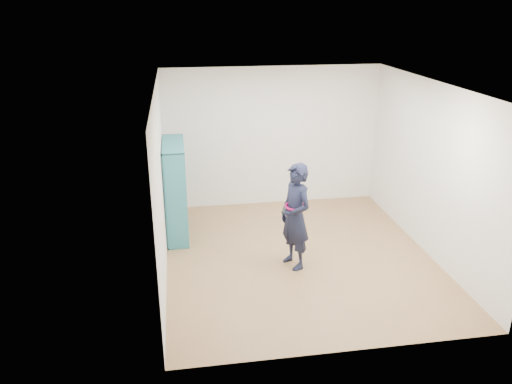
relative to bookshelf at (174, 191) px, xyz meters
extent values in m
plane|color=#996C45|center=(1.84, -1.11, -0.77)|extent=(4.50, 4.50, 0.00)
plane|color=white|center=(1.84, -1.11, 1.83)|extent=(4.50, 4.50, 0.00)
cube|color=white|center=(-0.16, -1.11, 0.53)|extent=(0.02, 4.50, 2.60)
cube|color=white|center=(3.84, -1.11, 0.53)|extent=(0.02, 4.50, 2.60)
cube|color=white|center=(1.84, 1.14, 0.53)|extent=(4.00, 0.02, 2.60)
cube|color=white|center=(1.84, -3.36, 0.53)|extent=(4.00, 0.02, 2.60)
cube|color=teal|center=(0.03, -0.57, 0.02)|extent=(0.34, 0.02, 1.57)
cube|color=teal|center=(0.03, 0.59, 0.02)|extent=(0.34, 0.02, 1.57)
cube|color=teal|center=(0.03, 0.01, -0.76)|extent=(0.34, 1.18, 0.02)
cube|color=teal|center=(0.03, 0.01, 0.79)|extent=(0.34, 1.18, 0.02)
cube|color=teal|center=(-0.13, 0.01, 0.02)|extent=(0.02, 1.18, 1.57)
cube|color=teal|center=(0.03, -0.18, 0.02)|extent=(0.32, 0.02, 1.52)
cube|color=teal|center=(0.03, 0.20, 0.02)|extent=(0.32, 0.02, 1.52)
cube|color=teal|center=(0.03, 0.01, -0.36)|extent=(0.32, 1.13, 0.02)
cube|color=teal|center=(0.03, 0.01, 0.02)|extent=(0.32, 1.13, 0.02)
cube|color=teal|center=(0.03, 0.01, 0.40)|extent=(0.32, 1.13, 0.02)
cube|color=beige|center=(0.04, -0.37, -0.71)|extent=(0.22, 0.14, 0.06)
cube|color=black|center=(0.05, -0.42, -0.21)|extent=(0.18, 0.16, 0.29)
cube|color=maroon|center=(0.05, -0.42, 0.17)|extent=(0.18, 0.16, 0.29)
cube|color=silver|center=(0.04, -0.37, 0.45)|extent=(0.22, 0.14, 0.08)
cube|color=navy|center=(0.05, -0.05, -0.59)|extent=(0.18, 0.16, 0.29)
cube|color=brown|center=(0.05, -0.05, -0.21)|extent=(0.18, 0.16, 0.29)
cube|color=#BFB28C|center=(0.04, 0.00, 0.07)|extent=(0.22, 0.14, 0.08)
cube|color=#26594C|center=(0.05, -0.05, 0.53)|extent=(0.18, 0.16, 0.23)
cube|color=beige|center=(0.05, 0.33, -0.60)|extent=(0.18, 0.16, 0.26)
cube|color=black|center=(0.04, 0.38, -0.32)|extent=(0.22, 0.14, 0.06)
cube|color=maroon|center=(0.05, 0.33, 0.15)|extent=(0.18, 0.16, 0.25)
cube|color=silver|center=(0.05, 0.33, 0.56)|extent=(0.18, 0.16, 0.29)
imported|color=black|center=(1.71, -1.36, 0.02)|extent=(0.56, 0.67, 1.58)
torus|color=#920B49|center=(1.71, -1.36, 0.18)|extent=(0.42, 0.42, 0.04)
cube|color=silver|center=(1.55, -1.33, 0.12)|extent=(0.05, 0.10, 0.13)
cube|color=black|center=(1.55, -1.33, 0.12)|extent=(0.04, 0.10, 0.13)
camera|label=1|loc=(0.13, -7.72, 2.91)|focal=35.00mm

